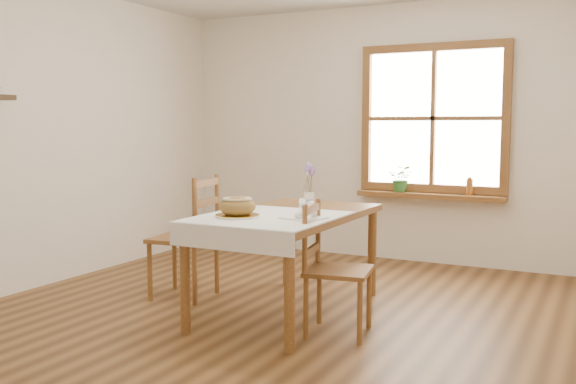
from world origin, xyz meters
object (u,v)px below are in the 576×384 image
dining_table (288,224)px  bread_plate (237,216)px  flower_vase (309,199)px  chair_left (184,236)px  chair_right (339,269)px

dining_table → bread_plate: bread_plate is taller
dining_table → flower_vase: 0.49m
chair_left → flower_vase: bearing=109.7°
bread_plate → flower_vase: 0.91m
dining_table → bread_plate: (-0.17, -0.43, 0.10)m
bread_plate → flower_vase: flower_vase is taller
chair_right → bread_plate: (-0.69, -0.15, 0.33)m
bread_plate → flower_vase: size_ratio=3.23×
chair_left → flower_vase: chair_left is taller
chair_left → chair_right: 1.50m
flower_vase → bread_plate: bearing=-97.3°
dining_table → chair_right: bearing=-28.3°
bread_plate → flower_vase: (0.12, 0.90, 0.03)m
chair_right → chair_left: bearing=68.7°
bread_plate → dining_table: bearing=68.6°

